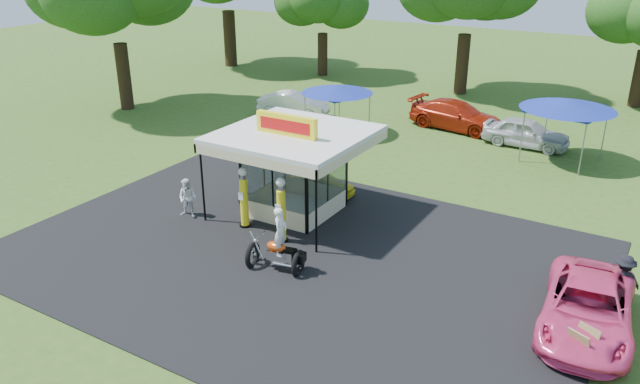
% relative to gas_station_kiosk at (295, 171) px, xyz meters
% --- Properties ---
extents(ground, '(120.00, 120.00, 0.00)m').
position_rel_gas_station_kiosk_xyz_m(ground, '(2.00, -4.99, -1.78)').
color(ground, '#2E541A').
rests_on(ground, ground).
extents(asphalt_apron, '(20.00, 14.00, 0.04)m').
position_rel_gas_station_kiosk_xyz_m(asphalt_apron, '(2.00, -2.99, -1.76)').
color(asphalt_apron, black).
rests_on(asphalt_apron, ground).
extents(gas_station_kiosk, '(5.40, 5.40, 4.18)m').
position_rel_gas_station_kiosk_xyz_m(gas_station_kiosk, '(0.00, 0.00, 0.00)').
color(gas_station_kiosk, white).
rests_on(gas_station_kiosk, ground).
extents(gas_pump_left, '(0.45, 0.45, 2.43)m').
position_rel_gas_station_kiosk_xyz_m(gas_pump_left, '(-0.89, -2.15, -0.62)').
color(gas_pump_left, black).
rests_on(gas_pump_left, ground).
extents(gas_pump_right, '(0.47, 0.47, 2.51)m').
position_rel_gas_station_kiosk_xyz_m(gas_pump_right, '(1.02, -2.44, -0.58)').
color(gas_pump_right, black).
rests_on(gas_pump_right, ground).
extents(motorcycle, '(2.07, 1.26, 2.37)m').
position_rel_gas_station_kiosk_xyz_m(motorcycle, '(2.12, -4.21, -0.86)').
color(motorcycle, black).
rests_on(motorcycle, ground).
extents(spare_tires, '(0.79, 0.52, 0.66)m').
position_rel_gas_station_kiosk_xyz_m(spare_tires, '(-2.11, -0.57, -1.46)').
color(spare_tires, black).
rests_on(spare_tires, ground).
extents(a_frame_sign, '(0.68, 0.79, 1.12)m').
position_rel_gas_station_kiosk_xyz_m(a_frame_sign, '(11.65, -4.30, -1.22)').
color(a_frame_sign, '#593819').
rests_on(a_frame_sign, ground).
extents(kiosk_car, '(2.82, 1.13, 0.96)m').
position_rel_gas_station_kiosk_xyz_m(kiosk_car, '(-0.00, 2.21, -1.30)').
color(kiosk_car, yellow).
rests_on(kiosk_car, ground).
extents(pink_sedan, '(2.90, 5.42, 1.45)m').
position_rel_gas_station_kiosk_xyz_m(pink_sedan, '(11.48, -2.53, -1.06)').
color(pink_sedan, '#EF417E').
rests_on(pink_sedan, ground).
extents(spectator_west, '(0.89, 0.77, 1.58)m').
position_rel_gas_station_kiosk_xyz_m(spectator_west, '(-3.39, -2.54, -0.99)').
color(spectator_west, white).
rests_on(spectator_west, ground).
extents(spectator_east_a, '(1.26, 1.10, 1.69)m').
position_rel_gas_station_kiosk_xyz_m(spectator_east_a, '(12.13, -0.68, -0.94)').
color(spectator_east_a, black).
rests_on(spectator_east_a, ground).
extents(bg_car_a, '(4.55, 2.47, 1.42)m').
position_rel_gas_station_kiosk_xyz_m(bg_car_a, '(-7.91, 11.94, -1.07)').
color(bg_car_a, silver).
rests_on(bg_car_a, ground).
extents(bg_car_b, '(5.74, 2.97, 1.59)m').
position_rel_gas_station_kiosk_xyz_m(bg_car_b, '(1.59, 14.39, -0.99)').
color(bg_car_b, '#A4210C').
rests_on(bg_car_b, ground).
extents(bg_car_c, '(4.48, 1.94, 1.51)m').
position_rel_gas_station_kiosk_xyz_m(bg_car_c, '(5.82, 13.24, -1.03)').
color(bg_car_c, silver).
rests_on(bg_car_c, ground).
extents(tent_west, '(3.94, 3.94, 2.76)m').
position_rel_gas_station_kiosk_xyz_m(tent_west, '(-3.86, 10.20, 0.71)').
color(tent_west, gray).
rests_on(tent_west, ground).
extents(tent_east, '(4.50, 4.50, 3.14)m').
position_rel_gas_station_kiosk_xyz_m(tent_east, '(7.87, 11.89, 1.06)').
color(tent_east, gray).
rests_on(tent_east, ground).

